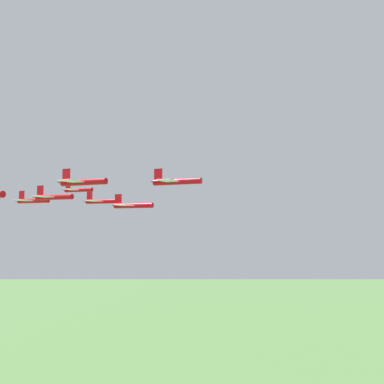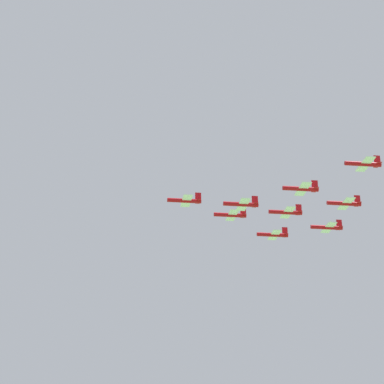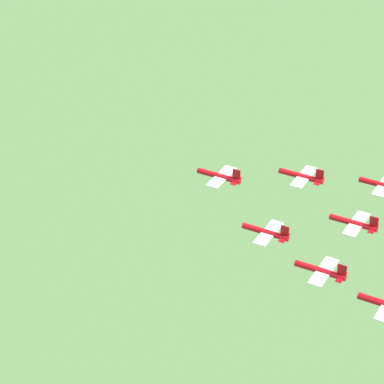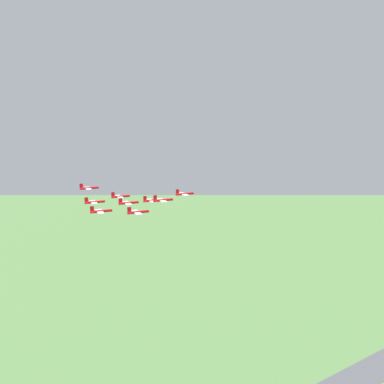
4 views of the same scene
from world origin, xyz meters
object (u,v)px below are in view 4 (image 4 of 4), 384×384
object	(u,v)px
jet_5	(137,212)
jet_7	(94,202)
jet_0	(184,194)
jet_2	(162,200)
jet_1	(152,200)
jet_4	(128,203)
jet_3	(120,196)
jet_8	(100,211)
jet_6	(88,188)

from	to	relation	value
jet_5	jet_7	world-z (taller)	jet_7
jet_0	jet_2	xyz separation A→B (m)	(6.57, -14.49, -0.33)
jet_1	jet_7	world-z (taller)	jet_7
jet_1	jet_2	distance (m)	16.47
jet_1	jet_4	xyz separation A→B (m)	(6.57, -14.49, 1.61)
jet_2	jet_3	size ratio (longest dim) A/B	1.00
jet_8	jet_1	bearing A→B (deg)	120.47
jet_2	jet_8	size ratio (longest dim) A/B	1.00
jet_7	jet_8	bearing A→B (deg)	-0.00
jet_5	jet_6	size ratio (longest dim) A/B	1.00
jet_2	jet_3	distance (m)	27.87
jet_2	jet_6	size ratio (longest dim) A/B	1.00
jet_1	jet_3	bearing A→B (deg)	-120.47
jet_3	jet_6	bearing A→B (deg)	-120.47
jet_0	jet_7	world-z (taller)	jet_0
jet_6	jet_7	distance (m)	16.59
jet_0	jet_6	size ratio (longest dim) A/B	1.00
jet_3	jet_0	bearing A→B (deg)	59.53
jet_5	jet_4	bearing A→B (deg)	180.00
jet_0	jet_3	xyz separation A→B (m)	(-18.95, -25.57, -2.07)
jet_0	jet_5	xyz separation A→B (m)	(13.14, -28.99, -2.68)
jet_0	jet_7	size ratio (longest dim) A/B	1.00
jet_4	jet_2	bearing A→B (deg)	59.53
jet_0	jet_6	world-z (taller)	jet_6
jet_0	jet_8	world-z (taller)	jet_0
jet_6	jet_4	bearing A→B (deg)	29.54
jet_1	jet_2	bearing A→B (deg)	0.00
jet_1	jet_6	world-z (taller)	jet_6
jet_4	jet_0	bearing A→B (deg)	90.00
jet_2	jet_3	bearing A→B (deg)	-150.46
jet_1	jet_6	xyz separation A→B (m)	(-18.95, -25.57, 5.42)
jet_2	jet_8	world-z (taller)	jet_2
jet_3	jet_7	bearing A→B (deg)	-59.53
jet_0	jet_5	bearing A→B (deg)	-59.53
jet_7	jet_4	bearing A→B (deg)	59.53
jet_5	jet_0	bearing A→B (deg)	120.47
jet_5	jet_6	distance (m)	42.84
jet_5	jet_6	bearing A→B (deg)	-161.22
jet_4	jet_5	size ratio (longest dim) A/B	1.00
jet_0	jet_2	size ratio (longest dim) A/B	1.00
jet_1	jet_2	size ratio (longest dim) A/B	1.00
jet_5	jet_6	world-z (taller)	jet_6
jet_1	jet_8	size ratio (longest dim) A/B	1.00
jet_1	jet_0	bearing A→B (deg)	59.53
jet_8	jet_0	bearing A→B (deg)	101.09
jet_1	jet_4	distance (m)	15.99
jet_1	jet_4	world-z (taller)	jet_4
jet_0	jet_2	world-z (taller)	jet_0
jet_3	jet_8	distance (m)	27.83
jet_4	jet_8	bearing A→B (deg)	-59.53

